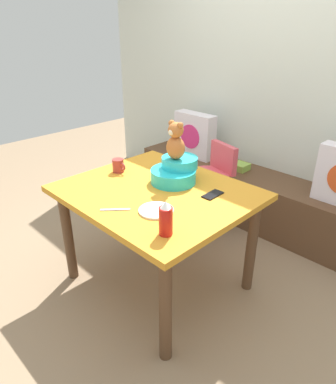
# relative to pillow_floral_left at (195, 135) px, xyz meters

# --- Properties ---
(ground_plane) EXTENTS (8.00, 8.00, 0.00)m
(ground_plane) POSITION_rel_pillow_floral_left_xyz_m (0.75, -1.22, -0.68)
(ground_plane) COLOR #8C7256
(back_wall) EXTENTS (4.40, 0.10, 2.60)m
(back_wall) POSITION_rel_pillow_floral_left_xyz_m (0.75, 0.29, 0.62)
(back_wall) COLOR silver
(back_wall) RESTS_ON ground_plane
(window_bench) EXTENTS (2.60, 0.44, 0.46)m
(window_bench) POSITION_rel_pillow_floral_left_xyz_m (0.75, 0.02, -0.45)
(window_bench) COLOR brown
(window_bench) RESTS_ON ground_plane
(pillow_floral_left) EXTENTS (0.44, 0.15, 0.44)m
(pillow_floral_left) POSITION_rel_pillow_floral_left_xyz_m (0.00, 0.00, 0.00)
(pillow_floral_left) COLOR silver
(pillow_floral_left) RESTS_ON window_bench
(book_stack) EXTENTS (0.20, 0.14, 0.06)m
(book_stack) POSITION_rel_pillow_floral_left_xyz_m (0.53, 0.02, -0.19)
(book_stack) COLOR #8AB344
(book_stack) RESTS_ON window_bench
(dining_table) EXTENTS (1.16, 0.99, 0.74)m
(dining_table) POSITION_rel_pillow_floral_left_xyz_m (0.75, -1.22, -0.05)
(dining_table) COLOR orange
(dining_table) RESTS_ON ground_plane
(highchair) EXTENTS (0.40, 0.51, 0.79)m
(highchair) POSITION_rel_pillow_floral_left_xyz_m (0.55, -0.42, -0.16)
(highchair) COLOR #D84C59
(highchair) RESTS_ON ground_plane
(infant_seat_teal) EXTENTS (0.30, 0.33, 0.16)m
(infant_seat_teal) POSITION_rel_pillow_floral_left_xyz_m (0.74, -1.05, 0.13)
(infant_seat_teal) COLOR #24BFCA
(infant_seat_teal) RESTS_ON dining_table
(teddy_bear) EXTENTS (0.13, 0.12, 0.25)m
(teddy_bear) POSITION_rel_pillow_floral_left_xyz_m (0.74, -1.05, 0.34)
(teddy_bear) COLOR #B46731
(teddy_bear) RESTS_ON infant_seat_teal
(ketchup_bottle) EXTENTS (0.07, 0.07, 0.18)m
(ketchup_bottle) POSITION_rel_pillow_floral_left_xyz_m (1.16, -1.54, 0.15)
(ketchup_bottle) COLOR red
(ketchup_bottle) RESTS_ON dining_table
(coffee_mug) EXTENTS (0.12, 0.08, 0.09)m
(coffee_mug) POSITION_rel_pillow_floral_left_xyz_m (0.34, -1.21, 0.11)
(coffee_mug) COLOR #9E332D
(coffee_mug) RESTS_ON dining_table
(dinner_plate_near) EXTENTS (0.20, 0.20, 0.01)m
(dinner_plate_near) POSITION_rel_pillow_floral_left_xyz_m (0.95, -1.42, 0.07)
(dinner_plate_near) COLOR white
(dinner_plate_near) RESTS_ON dining_table
(cell_phone) EXTENTS (0.07, 0.15, 0.01)m
(cell_phone) POSITION_rel_pillow_floral_left_xyz_m (1.05, -1.03, 0.06)
(cell_phone) COLOR black
(cell_phone) RESTS_ON dining_table
(table_fork) EXTENTS (0.13, 0.14, 0.01)m
(table_fork) POSITION_rel_pillow_floral_left_xyz_m (0.78, -1.57, 0.06)
(table_fork) COLOR silver
(table_fork) RESTS_ON dining_table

